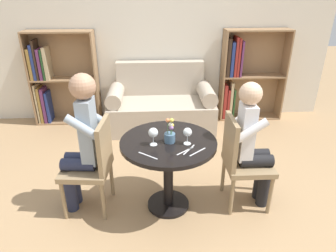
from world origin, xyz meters
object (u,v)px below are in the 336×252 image
(bookshelf_left, at_px, (56,79))
(person_left, at_px, (81,141))
(couch, at_px, (161,106))
(wine_glass_left, at_px, (153,133))
(chair_left, at_px, (93,162))
(wine_glass_right, at_px, (188,133))
(flower_vase, at_px, (170,134))
(chair_right, at_px, (241,158))
(bookshelf_right, at_px, (243,76))
(person_right, at_px, (253,144))

(bookshelf_left, bearing_deg, person_left, -68.98)
(couch, bearing_deg, wine_glass_left, -93.95)
(chair_left, xyz_separation_m, wine_glass_right, (0.84, -0.09, 0.32))
(wine_glass_right, height_order, flower_vase, flower_vase)
(chair_right, relative_size, wine_glass_right, 6.01)
(chair_right, relative_size, wine_glass_left, 5.74)
(couch, distance_m, wine_glass_right, 1.97)
(couch, distance_m, chair_left, 1.93)
(wine_glass_right, distance_m, flower_vase, 0.16)
(person_left, distance_m, wine_glass_left, 0.65)
(chair_left, bearing_deg, wine_glass_left, 86.21)
(chair_right, bearing_deg, bookshelf_right, -15.80)
(chair_right, distance_m, wine_glass_right, 0.62)
(person_left, height_order, wine_glass_left, person_left)
(couch, distance_m, flower_vase, 1.91)
(bookshelf_left, xyz_separation_m, wine_glass_left, (1.42, -2.17, 0.14))
(chair_right, distance_m, flower_vase, 0.73)
(couch, bearing_deg, bookshelf_left, 169.97)
(couch, xyz_separation_m, bookshelf_right, (1.28, 0.27, 0.37))
(wine_glass_left, bearing_deg, bookshelf_left, 123.27)
(couch, relative_size, chair_right, 1.69)
(bookshelf_left, distance_m, wine_glass_right, 2.77)
(chair_right, bearing_deg, bookshelf_left, 47.28)
(bookshelf_right, relative_size, chair_left, 1.53)
(person_right, bearing_deg, couch, 23.33)
(bookshelf_left, height_order, wine_glass_left, bookshelf_left)
(bookshelf_right, distance_m, wine_glass_right, 2.44)
(wine_glass_right, bearing_deg, couch, 94.80)
(chair_right, xyz_separation_m, person_right, (0.09, -0.00, 0.15))
(person_left, bearing_deg, wine_glass_left, 86.18)
(wine_glass_left, bearing_deg, bookshelf_right, 56.91)
(bookshelf_left, xyz_separation_m, person_left, (0.79, -2.06, 0.03))
(person_left, bearing_deg, bookshelf_right, 140.96)
(couch, height_order, person_left, person_left)
(couch, distance_m, wine_glass_left, 1.96)
(flower_vase, bearing_deg, bookshelf_right, 59.19)
(bookshelf_left, height_order, bookshelf_right, same)
(couch, relative_size, wine_glass_right, 10.17)
(bookshelf_right, bearing_deg, person_right, -103.83)
(person_right, height_order, wine_glass_right, person_right)
(wine_glass_left, distance_m, flower_vase, 0.15)
(bookshelf_right, relative_size, chair_right, 1.53)
(wine_glass_left, bearing_deg, person_left, 170.49)
(couch, xyz_separation_m, wine_glass_right, (0.16, -1.89, 0.51))
(chair_left, relative_size, person_left, 0.68)
(chair_left, relative_size, wine_glass_right, 6.01)
(person_left, bearing_deg, wine_glass_right, 89.12)
(chair_left, bearing_deg, person_left, -94.07)
(chair_left, distance_m, chair_right, 1.36)
(chair_right, xyz_separation_m, wine_glass_right, (-0.52, -0.08, 0.32))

